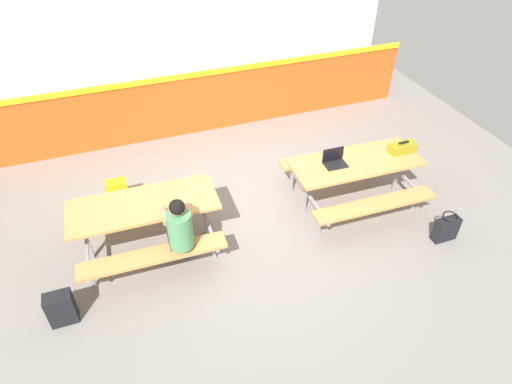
{
  "coord_description": "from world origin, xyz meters",
  "views": [
    {
      "loc": [
        -1.62,
        -4.59,
        4.39
      ],
      "look_at": [
        0.0,
        -0.12,
        0.55
      ],
      "focal_mm": 31.08,
      "sensor_mm": 36.0,
      "label": 1
    }
  ],
  "objects_px": {
    "picnic_table_right": "(355,170)",
    "tote_bag_bright": "(446,229)",
    "student_nearer": "(179,228)",
    "laptop_dark": "(335,161)",
    "backpack_dark": "(61,308)",
    "satchel_spare": "(118,193)",
    "toolbox_grey": "(403,148)",
    "picnic_table_left": "(145,214)"
  },
  "relations": [
    {
      "from": "picnic_table_right",
      "to": "tote_bag_bright",
      "type": "bearing_deg",
      "value": -55.37
    },
    {
      "from": "picnic_table_right",
      "to": "student_nearer",
      "type": "height_order",
      "value": "student_nearer"
    },
    {
      "from": "laptop_dark",
      "to": "tote_bag_bright",
      "type": "height_order",
      "value": "laptop_dark"
    },
    {
      "from": "picnic_table_right",
      "to": "backpack_dark",
      "type": "bearing_deg",
      "value": -169.33
    },
    {
      "from": "student_nearer",
      "to": "satchel_spare",
      "type": "xyz_separation_m",
      "value": [
        -0.64,
        1.59,
        -0.49
      ]
    },
    {
      "from": "satchel_spare",
      "to": "laptop_dark",
      "type": "bearing_deg",
      "value": -19.65
    },
    {
      "from": "backpack_dark",
      "to": "toolbox_grey",
      "type": "bearing_deg",
      "value": 8.85
    },
    {
      "from": "laptop_dark",
      "to": "satchel_spare",
      "type": "distance_m",
      "value": 3.24
    },
    {
      "from": "picnic_table_right",
      "to": "backpack_dark",
      "type": "distance_m",
      "value": 4.26
    },
    {
      "from": "laptop_dark",
      "to": "student_nearer",
      "type": "bearing_deg",
      "value": -167.5
    },
    {
      "from": "picnic_table_left",
      "to": "laptop_dark",
      "type": "relative_size",
      "value": 5.88
    },
    {
      "from": "backpack_dark",
      "to": "laptop_dark",
      "type": "bearing_deg",
      "value": 12.22
    },
    {
      "from": "laptop_dark",
      "to": "backpack_dark",
      "type": "distance_m",
      "value": 3.97
    },
    {
      "from": "toolbox_grey",
      "to": "backpack_dark",
      "type": "height_order",
      "value": "toolbox_grey"
    },
    {
      "from": "picnic_table_left",
      "to": "toolbox_grey",
      "type": "height_order",
      "value": "toolbox_grey"
    },
    {
      "from": "satchel_spare",
      "to": "picnic_table_left",
      "type": "bearing_deg",
      "value": -74.16
    },
    {
      "from": "student_nearer",
      "to": "tote_bag_bright",
      "type": "bearing_deg",
      "value": -11.29
    },
    {
      "from": "picnic_table_left",
      "to": "tote_bag_bright",
      "type": "relative_size",
      "value": 4.45
    },
    {
      "from": "backpack_dark",
      "to": "satchel_spare",
      "type": "bearing_deg",
      "value": 66.17
    },
    {
      "from": "picnic_table_right",
      "to": "laptop_dark",
      "type": "distance_m",
      "value": 0.4
    },
    {
      "from": "tote_bag_bright",
      "to": "satchel_spare",
      "type": "height_order",
      "value": "satchel_spare"
    },
    {
      "from": "picnic_table_left",
      "to": "satchel_spare",
      "type": "distance_m",
      "value": 1.13
    },
    {
      "from": "picnic_table_right",
      "to": "satchel_spare",
      "type": "height_order",
      "value": "picnic_table_right"
    },
    {
      "from": "picnic_table_right",
      "to": "satchel_spare",
      "type": "relative_size",
      "value": 4.35
    },
    {
      "from": "tote_bag_bright",
      "to": "laptop_dark",
      "type": "bearing_deg",
      "value": 133.1
    },
    {
      "from": "picnic_table_right",
      "to": "student_nearer",
      "type": "relative_size",
      "value": 1.58
    },
    {
      "from": "picnic_table_left",
      "to": "satchel_spare",
      "type": "height_order",
      "value": "picnic_table_left"
    },
    {
      "from": "student_nearer",
      "to": "tote_bag_bright",
      "type": "distance_m",
      "value": 3.61
    },
    {
      "from": "picnic_table_right",
      "to": "backpack_dark",
      "type": "height_order",
      "value": "picnic_table_right"
    },
    {
      "from": "picnic_table_left",
      "to": "student_nearer",
      "type": "bearing_deg",
      "value": -58.3
    },
    {
      "from": "picnic_table_right",
      "to": "student_nearer",
      "type": "xyz_separation_m",
      "value": [
        -2.69,
        -0.48,
        0.13
      ]
    },
    {
      "from": "backpack_dark",
      "to": "tote_bag_bright",
      "type": "height_order",
      "value": "backpack_dark"
    },
    {
      "from": "picnic_table_right",
      "to": "laptop_dark",
      "type": "height_order",
      "value": "laptop_dark"
    },
    {
      "from": "student_nearer",
      "to": "toolbox_grey",
      "type": "relative_size",
      "value": 3.02
    },
    {
      "from": "student_nearer",
      "to": "tote_bag_bright",
      "type": "relative_size",
      "value": 2.81
    },
    {
      "from": "picnic_table_right",
      "to": "toolbox_grey",
      "type": "xyz_separation_m",
      "value": [
        0.75,
        -0.02,
        0.24
      ]
    },
    {
      "from": "picnic_table_left",
      "to": "student_nearer",
      "type": "relative_size",
      "value": 1.58
    },
    {
      "from": "picnic_table_left",
      "to": "toolbox_grey",
      "type": "relative_size",
      "value": 4.78
    },
    {
      "from": "laptop_dark",
      "to": "tote_bag_bright",
      "type": "xyz_separation_m",
      "value": [
        1.14,
        -1.22,
        -0.59
      ]
    },
    {
      "from": "picnic_table_left",
      "to": "picnic_table_right",
      "type": "xyz_separation_m",
      "value": [
        3.04,
        -0.09,
        0.0
      ]
    },
    {
      "from": "picnic_table_right",
      "to": "student_nearer",
      "type": "bearing_deg",
      "value": -169.94
    },
    {
      "from": "backpack_dark",
      "to": "satchel_spare",
      "type": "xyz_separation_m",
      "value": [
        0.84,
        1.9,
        0.0
      ]
    }
  ]
}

